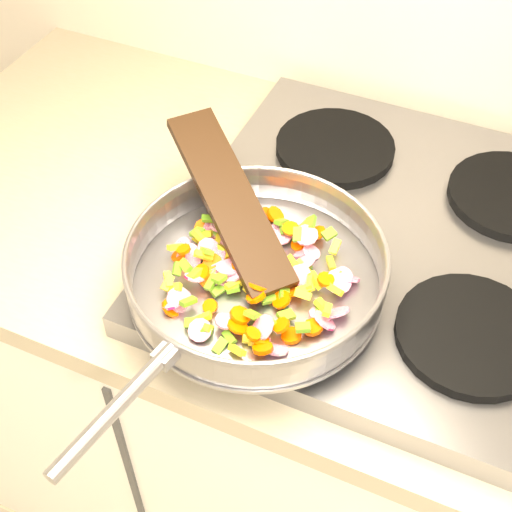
% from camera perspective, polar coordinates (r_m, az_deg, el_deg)
% --- Properties ---
extents(cooktop, '(0.60, 0.60, 0.04)m').
position_cam_1_polar(cooktop, '(1.05, 10.82, 1.03)').
color(cooktop, '#939399').
rests_on(cooktop, counter_top).
extents(grate_fl, '(0.19, 0.19, 0.02)m').
position_cam_1_polar(grate_fl, '(0.97, 0.76, -0.86)').
color(grate_fl, black).
rests_on(grate_fl, cooktop).
extents(grate_fr, '(0.19, 0.19, 0.02)m').
position_cam_1_polar(grate_fr, '(0.93, 16.83, -6.05)').
color(grate_fr, black).
rests_on(grate_fr, cooktop).
extents(grate_bl, '(0.19, 0.19, 0.02)m').
position_cam_1_polar(grate_bl, '(1.16, 6.34, 8.64)').
color(grate_bl, black).
rests_on(grate_bl, cooktop).
extents(grate_br, '(0.19, 0.19, 0.02)m').
position_cam_1_polar(grate_br, '(1.13, 19.81, 4.57)').
color(grate_br, black).
rests_on(grate_br, cooktop).
extents(saute_pan, '(0.38, 0.54, 0.06)m').
position_cam_1_polar(saute_pan, '(0.91, -0.07, -1.00)').
color(saute_pan, '#9E9EA5').
rests_on(saute_pan, grate_fl).
extents(vegetable_heap, '(0.27, 0.26, 0.05)m').
position_cam_1_polar(vegetable_heap, '(0.92, -0.33, -1.26)').
color(vegetable_heap, '#FA5200').
rests_on(vegetable_heap, saute_pan).
extents(wooden_spatula, '(0.26, 0.24, 0.09)m').
position_cam_1_polar(wooden_spatula, '(0.95, -2.13, 4.60)').
color(wooden_spatula, black).
rests_on(wooden_spatula, saute_pan).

